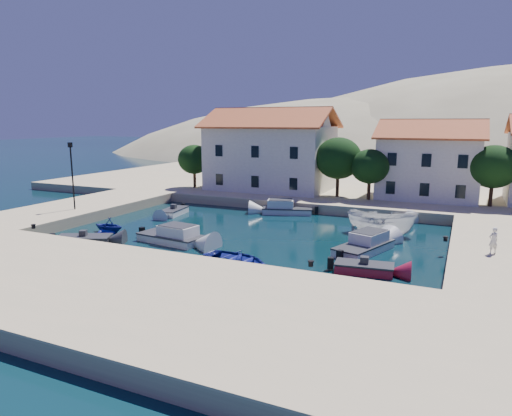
% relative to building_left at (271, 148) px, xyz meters
% --- Properties ---
extents(ground, '(400.00, 400.00, 0.00)m').
position_rel_building_left_xyz_m(ground, '(6.00, -28.00, -5.94)').
color(ground, black).
rests_on(ground, ground).
extents(quay_south, '(52.00, 12.00, 1.00)m').
position_rel_building_left_xyz_m(quay_south, '(6.00, -34.00, -5.44)').
color(quay_south, beige).
rests_on(quay_south, ground).
extents(quay_west, '(8.00, 20.00, 1.00)m').
position_rel_building_left_xyz_m(quay_west, '(-13.00, -18.00, -5.44)').
color(quay_west, beige).
rests_on(quay_west, ground).
extents(quay_north, '(80.00, 36.00, 1.00)m').
position_rel_building_left_xyz_m(quay_north, '(8.00, 10.00, -5.44)').
color(quay_north, beige).
rests_on(quay_north, ground).
extents(hills, '(254.00, 176.00, 99.00)m').
position_rel_building_left_xyz_m(hills, '(26.64, 95.62, -29.34)').
color(hills, gray).
rests_on(hills, ground).
extents(building_left, '(14.70, 9.45, 9.70)m').
position_rel_building_left_xyz_m(building_left, '(0.00, 0.00, 0.00)').
color(building_left, beige).
rests_on(building_left, quay_north).
extents(building_mid, '(10.50, 8.40, 8.30)m').
position_rel_building_left_xyz_m(building_mid, '(18.00, 1.00, -0.71)').
color(building_mid, beige).
rests_on(building_mid, quay_north).
extents(trees, '(37.30, 5.30, 6.45)m').
position_rel_building_left_xyz_m(trees, '(10.51, -2.54, -1.10)').
color(trees, '#382314').
rests_on(trees, quay_north).
extents(lamppost, '(0.35, 0.25, 6.22)m').
position_rel_building_left_xyz_m(lamppost, '(-11.50, -20.00, -1.18)').
color(lamppost, black).
rests_on(lamppost, quay_west).
extents(bollards, '(29.36, 9.56, 0.30)m').
position_rel_building_left_xyz_m(bollards, '(8.80, -24.13, -4.79)').
color(bollards, black).
rests_on(bollards, ground).
extents(motorboat_grey_sw, '(4.34, 3.32, 1.25)m').
position_rel_building_left_xyz_m(motorboat_grey_sw, '(-4.22, -26.22, -5.64)').
color(motorboat_grey_sw, '#2E2F33').
rests_on(motorboat_grey_sw, ground).
extents(cabin_cruiser_south, '(5.48, 2.87, 1.60)m').
position_rel_building_left_xyz_m(cabin_cruiser_south, '(1.49, -23.06, -5.46)').
color(cabin_cruiser_south, silver).
rests_on(cabin_cruiser_south, ground).
extents(rowboat_south, '(5.16, 4.10, 0.96)m').
position_rel_building_left_xyz_m(rowboat_south, '(8.52, -25.89, -5.94)').
color(rowboat_south, navy).
rests_on(rowboat_south, ground).
extents(motorboat_red_se, '(3.66, 1.97, 1.25)m').
position_rel_building_left_xyz_m(motorboat_red_se, '(16.43, -24.17, -5.64)').
color(motorboat_red_se, maroon).
rests_on(motorboat_red_se, ground).
extents(cabin_cruiser_east, '(3.67, 5.68, 1.60)m').
position_rel_building_left_xyz_m(cabin_cruiser_east, '(15.47, -19.65, -5.46)').
color(cabin_cruiser_east, silver).
rests_on(cabin_cruiser_east, ground).
extents(boat_east, '(5.66, 2.13, 2.19)m').
position_rel_building_left_xyz_m(boat_east, '(15.67, -13.63, -5.94)').
color(boat_east, silver).
rests_on(boat_east, ground).
extents(motorboat_white_ne, '(2.85, 4.12, 1.25)m').
position_rel_building_left_xyz_m(motorboat_white_ne, '(16.34, -10.60, -5.64)').
color(motorboat_white_ne, silver).
rests_on(motorboat_white_ne, ground).
extents(rowboat_west, '(2.80, 2.43, 1.45)m').
position_rel_building_left_xyz_m(rowboat_west, '(-5.13, -22.54, -5.94)').
color(rowboat_west, navy).
rests_on(rowboat_west, ground).
extents(motorboat_white_west, '(2.11, 3.85, 1.25)m').
position_rel_building_left_xyz_m(motorboat_white_west, '(-4.40, -14.21, -5.64)').
color(motorboat_white_west, silver).
rests_on(motorboat_white_west, ground).
extents(cabin_cruiser_north, '(5.34, 3.48, 1.60)m').
position_rel_building_left_xyz_m(cabin_cruiser_north, '(5.66, -9.00, -5.46)').
color(cabin_cruiser_north, silver).
rests_on(cabin_cruiser_north, ground).
extents(pedestrian, '(0.74, 0.68, 1.69)m').
position_rel_building_left_xyz_m(pedestrian, '(23.49, -20.06, -4.09)').
color(pedestrian, silver).
rests_on(pedestrian, quay_east).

